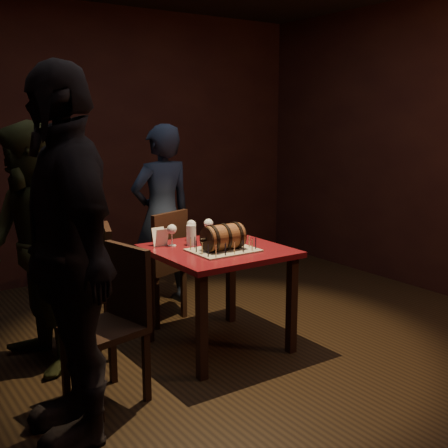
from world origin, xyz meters
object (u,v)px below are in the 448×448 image
object	(u,v)px
wine_glass_left	(172,230)
chair_back	(161,260)
person_left_rear	(32,249)
pint_of_ale	(191,236)
person_left_front	(68,257)
wine_glass_right	(209,224)
person_back	(162,216)
chair_left_rear	(95,283)
barrel_cake	(223,237)
wine_glass_mid	(191,226)
chair_left_front	(115,315)
pub_table	(218,263)

from	to	relation	value
wine_glass_left	chair_back	xyz separation A→B (m)	(0.15, 0.46, -0.35)
person_left_rear	pint_of_ale	bearing A→B (deg)	74.55
chair_back	person_left_rear	world-z (taller)	person_left_rear
chair_back	person_left_front	xyz separation A→B (m)	(-1.19, -1.23, 0.46)
wine_glass_right	person_back	size ratio (longest dim) A/B	0.10
chair_left_rear	person_left_front	world-z (taller)	person_left_front
barrel_cake	wine_glass_right	xyz separation A→B (m)	(0.12, 0.38, 0.02)
wine_glass_right	chair_left_rear	bearing A→B (deg)	172.90
wine_glass_left	chair_left_rear	distance (m)	0.66
barrel_cake	wine_glass_left	world-z (taller)	barrel_cake
wine_glass_mid	person_back	xyz separation A→B (m)	(0.16, 0.78, -0.06)
chair_left_rear	person_left_front	bearing A→B (deg)	-117.88
wine_glass_right	pint_of_ale	xyz separation A→B (m)	(-0.21, -0.10, -0.05)
wine_glass_mid	chair_left_front	size ratio (longest dim) A/B	0.17
pint_of_ale	person_left_front	world-z (taller)	person_left_front
chair_left_front	pint_of_ale	bearing A→B (deg)	29.98
pub_table	person_left_front	xyz separation A→B (m)	(-1.27, -0.52, 0.34)
barrel_cake	wine_glass_mid	xyz separation A→B (m)	(-0.01, 0.42, 0.02)
chair_back	wine_glass_mid	bearing A→B (deg)	-81.62
pub_table	person_left_rear	size ratio (longest dim) A/B	0.54
wine_glass_mid	person_left_front	size ratio (longest dim) A/B	0.08
chair_left_front	wine_glass_left	bearing A→B (deg)	37.59
barrel_cake	chair_left_front	xyz separation A→B (m)	(-0.90, -0.18, -0.33)
pub_table	chair_left_rear	xyz separation A→B (m)	(-0.79, 0.40, -0.12)
wine_glass_right	chair_left_front	size ratio (longest dim) A/B	0.17
wine_glass_mid	person_left_rear	xyz separation A→B (m)	(-1.18, 0.05, -0.04)
person_left_front	pub_table	bearing A→B (deg)	118.40
person_left_rear	person_back	bearing A→B (deg)	112.27
wine_glass_right	person_left_rear	bearing A→B (deg)	176.37
barrel_cake	person_back	bearing A→B (deg)	82.72
pint_of_ale	pub_table	bearing A→B (deg)	-60.47
wine_glass_left	chair_back	world-z (taller)	chair_back
wine_glass_right	barrel_cake	bearing A→B (deg)	-108.02
barrel_cake	chair_left_rear	bearing A→B (deg)	147.18
wine_glass_left	wine_glass_right	size ratio (longest dim) A/B	1.00
wine_glass_right	person_left_rear	size ratio (longest dim) A/B	0.10
wine_glass_left	person_left_rear	world-z (taller)	person_left_rear
wine_glass_right	chair_left_rear	distance (m)	0.96
person_left_front	wine_glass_right	bearing A→B (deg)	126.55
wine_glass_left	person_left_front	xyz separation A→B (m)	(-1.03, -0.77, 0.11)
wine_glass_right	chair_back	world-z (taller)	chair_back
wine_glass_left	wine_glass_right	world-z (taller)	same
pub_table	wine_glass_right	xyz separation A→B (m)	(0.10, 0.29, 0.23)
pub_table	person_left_rear	xyz separation A→B (m)	(-1.21, 0.37, 0.19)
pub_table	wine_glass_left	xyz separation A→B (m)	(-0.24, 0.25, 0.23)
barrel_cake	person_left_rear	size ratio (longest dim) A/B	0.20
wine_glass_mid	pint_of_ale	bearing A→B (deg)	-121.39
chair_left_rear	person_left_rear	world-z (taller)	person_left_rear
chair_back	chair_left_front	xyz separation A→B (m)	(-0.84, -0.99, 0.00)
barrel_cake	person_left_rear	xyz separation A→B (m)	(-1.19, 0.47, -0.02)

